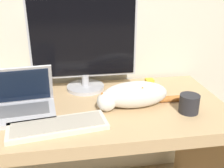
{
  "coord_description": "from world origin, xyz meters",
  "views": [
    {
      "loc": [
        -0.02,
        -0.83,
        1.31
      ],
      "look_at": [
        0.16,
        0.3,
        0.85
      ],
      "focal_mm": 42.0,
      "sensor_mm": 36.0,
      "label": 1
    }
  ],
  "objects_px": {
    "laptop": "(21,105)",
    "external_keyboard": "(58,126)",
    "monitor": "(84,45)",
    "cat": "(133,95)",
    "coffee_mug": "(189,104)"
  },
  "relations": [
    {
      "from": "monitor",
      "to": "laptop",
      "type": "bearing_deg",
      "value": -141.66
    },
    {
      "from": "cat",
      "to": "coffee_mug",
      "type": "relative_size",
      "value": 5.29
    },
    {
      "from": "external_keyboard",
      "to": "cat",
      "type": "bearing_deg",
      "value": 13.87
    },
    {
      "from": "laptop",
      "to": "external_keyboard",
      "type": "xyz_separation_m",
      "value": [
        0.17,
        -0.16,
        -0.04
      ]
    },
    {
      "from": "monitor",
      "to": "coffee_mug",
      "type": "height_order",
      "value": "monitor"
    },
    {
      "from": "laptop",
      "to": "external_keyboard",
      "type": "bearing_deg",
      "value": -49.51
    },
    {
      "from": "monitor",
      "to": "external_keyboard",
      "type": "height_order",
      "value": "monitor"
    },
    {
      "from": "laptop",
      "to": "cat",
      "type": "distance_m",
      "value": 0.53
    },
    {
      "from": "monitor",
      "to": "coffee_mug",
      "type": "distance_m",
      "value": 0.62
    },
    {
      "from": "cat",
      "to": "coffee_mug",
      "type": "height_order",
      "value": "cat"
    },
    {
      "from": "external_keyboard",
      "to": "laptop",
      "type": "bearing_deg",
      "value": 128.68
    },
    {
      "from": "monitor",
      "to": "cat",
      "type": "distance_m",
      "value": 0.39
    },
    {
      "from": "laptop",
      "to": "external_keyboard",
      "type": "distance_m",
      "value": 0.24
    },
    {
      "from": "monitor",
      "to": "external_keyboard",
      "type": "xyz_separation_m",
      "value": [
        -0.14,
        -0.41,
        -0.25
      ]
    },
    {
      "from": "monitor",
      "to": "coffee_mug",
      "type": "bearing_deg",
      "value": -37.98
    }
  ]
}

